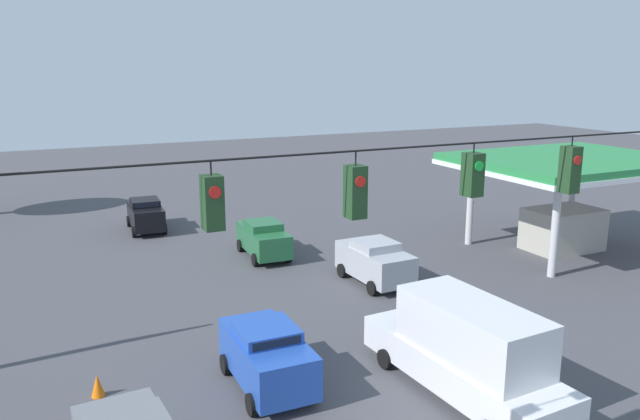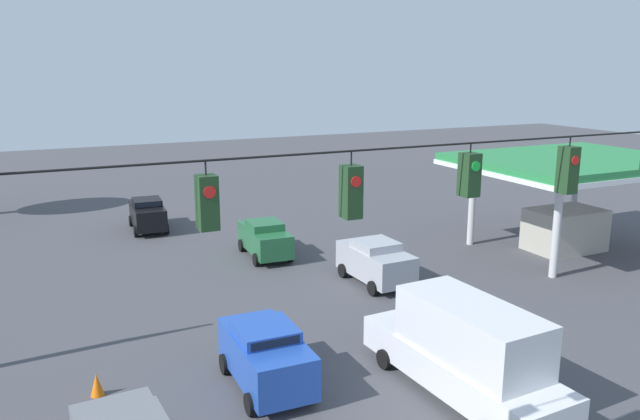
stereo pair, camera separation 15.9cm
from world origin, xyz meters
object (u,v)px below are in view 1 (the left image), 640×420
(sedan_black_withflow_deep, at_px, (146,214))
(box_truck_white_crossing_near, at_px, (466,350))
(sedan_green_oncoming_deep, at_px, (264,238))
(sedan_blue_withflow_mid, at_px, (267,355))
(sedan_silver_oncoming_far, at_px, (375,261))
(traffic_cone_third, at_px, (98,385))
(overhead_signal_span, at_px, (466,256))
(gas_station, at_px, (567,182))

(sedan_black_withflow_deep, bearing_deg, box_truck_white_crossing_near, 101.84)
(sedan_green_oncoming_deep, bearing_deg, sedan_blue_withflow_mid, 69.70)
(sedan_silver_oncoming_far, relative_size, sedan_green_oncoming_deep, 0.97)
(sedan_green_oncoming_deep, bearing_deg, traffic_cone_third, 49.17)
(overhead_signal_span, relative_size, sedan_green_oncoming_deep, 4.35)
(traffic_cone_third, bearing_deg, sedan_blue_withflow_mid, 160.82)
(sedan_silver_oncoming_far, distance_m, sedan_green_oncoming_deep, 6.59)
(sedan_silver_oncoming_far, distance_m, sedan_black_withflow_deep, 15.62)
(sedan_blue_withflow_mid, relative_size, box_truck_white_crossing_near, 0.56)
(box_truck_white_crossing_near, relative_size, sedan_black_withflow_deep, 1.74)
(gas_station, bearing_deg, sedan_blue_withflow_mid, 19.29)
(sedan_blue_withflow_mid, xyz_separation_m, traffic_cone_third, (4.71, -1.64, -0.68))
(sedan_blue_withflow_mid, height_order, traffic_cone_third, sedan_blue_withflow_mid)
(sedan_silver_oncoming_far, bearing_deg, sedan_black_withflow_deep, -61.34)
(sedan_silver_oncoming_far, height_order, box_truck_white_crossing_near, box_truck_white_crossing_near)
(sedan_green_oncoming_deep, xyz_separation_m, gas_station, (-14.65, 5.68, 2.67))
(sedan_silver_oncoming_far, bearing_deg, sedan_blue_withflow_mid, 40.63)
(sedan_blue_withflow_mid, bearing_deg, traffic_cone_third, -19.18)
(sedan_silver_oncoming_far, xyz_separation_m, sedan_black_withflow_deep, (7.49, -13.70, -0.03))
(traffic_cone_third, bearing_deg, overhead_signal_span, 129.17)
(box_truck_white_crossing_near, bearing_deg, sedan_blue_withflow_mid, -30.69)
(overhead_signal_span, relative_size, traffic_cone_third, 26.38)
(sedan_green_oncoming_deep, xyz_separation_m, sedan_black_withflow_deep, (4.41, -7.88, 0.02))
(overhead_signal_span, distance_m, sedan_black_withflow_deep, 27.29)
(sedan_silver_oncoming_far, height_order, traffic_cone_third, sedan_silver_oncoming_far)
(sedan_silver_oncoming_far, distance_m, box_truck_white_crossing_near, 9.95)
(sedan_green_oncoming_deep, xyz_separation_m, traffic_cone_third, (9.31, 10.77, -0.61))
(overhead_signal_span, distance_m, sedan_green_oncoming_deep, 19.71)
(sedan_green_oncoming_deep, bearing_deg, sedan_black_withflow_deep, -60.77)
(box_truck_white_crossing_near, height_order, sedan_black_withflow_deep, box_truck_white_crossing_near)
(sedan_silver_oncoming_far, xyz_separation_m, box_truck_white_crossing_near, (2.61, 9.59, 0.43))
(sedan_blue_withflow_mid, height_order, gas_station, gas_station)
(sedan_blue_withflow_mid, relative_size, traffic_cone_third, 5.91)
(overhead_signal_span, distance_m, traffic_cone_third, 11.84)
(overhead_signal_span, bearing_deg, traffic_cone_third, -50.83)
(overhead_signal_span, bearing_deg, sedan_silver_oncoming_far, -113.59)
(box_truck_white_crossing_near, bearing_deg, traffic_cone_third, -25.41)
(overhead_signal_span, relative_size, sedan_blue_withflow_mid, 4.46)
(sedan_silver_oncoming_far, relative_size, box_truck_white_crossing_near, 0.56)
(sedan_black_withflow_deep, relative_size, gas_station, 0.39)
(sedan_blue_withflow_mid, distance_m, traffic_cone_third, 5.04)
(sedan_green_oncoming_deep, bearing_deg, sedan_silver_oncoming_far, 117.87)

